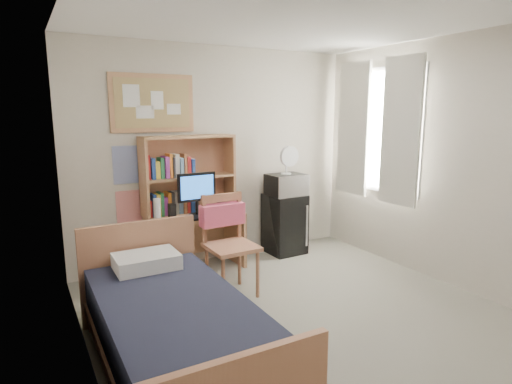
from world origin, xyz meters
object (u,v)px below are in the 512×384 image
desk (196,242)px  bed (177,338)px  bulletin_board (153,103)px  speaker_left (172,211)px  desk_fan (286,162)px  monitor (197,195)px  desk_chair (232,246)px  microwave (286,185)px  mini_fridge (285,224)px  speaker_right (221,205)px

desk → bed: desk is taller
bulletin_board → speaker_left: size_ratio=5.44×
desk_fan → monitor: bearing=-178.2°
desk_chair → speaker_left: desk_chair is taller
desk → microwave: 1.38m
microwave → desk_fan: bearing=-91.8°
bulletin_board → microwave: (1.61, -0.26, -1.01)m
speaker_left → desk_fan: 1.61m
desk_chair → bed: 1.39m
mini_fridge → bed: mini_fridge is taller
bed → speaker_left: bearing=72.5°
bed → speaker_right: size_ratio=11.33×
desk_chair → bulletin_board: bearing=109.4°
desk_chair → speaker_left: 0.86m
monitor → bulletin_board: bearing=133.5°
desk_chair → bed: bearing=-133.7°
bulletin_board → bed: bearing=-103.3°
bed → monitor: bearing=64.3°
bulletin_board → speaker_left: 1.22m
desk_chair → speaker_right: bearing=71.5°
desk → monitor: 0.58m
bed → speaker_left: 1.91m
desk_fan → microwave: bearing=88.2°
microwave → speaker_right: bearing=-177.9°
speaker_right → microwave: (0.95, 0.06, 0.15)m
mini_fridge → microwave: 0.52m
desk_chair → monitor: 0.86m
mini_fridge → monitor: monitor is taller
speaker_left → monitor: bearing=0.0°
monitor → speaker_left: 0.34m
bed → speaker_left: (0.56, 1.76, 0.48)m
desk → monitor: size_ratio=2.22×
bulletin_board → speaker_right: size_ratio=5.43×
speaker_left → speaker_right: bearing=0.0°
desk → speaker_left: bearing=-168.7°
monitor → desk_fan: (1.25, 0.08, 0.30)m
desk_fan → speaker_left: bearing=-178.3°
speaker_left → mini_fridge: bearing=1.3°
mini_fridge → speaker_left: bearing=-177.6°
speaker_left → speaker_right: (0.60, 0.03, 0.00)m
speaker_right → microwave: bearing=1.0°
monitor → desk_fan: 1.28m
monitor → desk: bearing=90.0°
speaker_left → desk: bearing=11.3°
bulletin_board → desk_chair: bulletin_board is taller
mini_fridge → desk_fan: 0.82m
desk_chair → mini_fridge: bearing=34.6°
mini_fridge → bed: bearing=-140.2°
mini_fridge → desk: bearing=180.0°
bulletin_board → desk_fan: bulletin_board is taller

